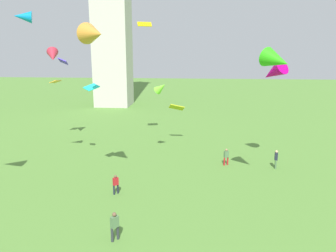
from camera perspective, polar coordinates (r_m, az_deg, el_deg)
name	(u,v)px	position (r m, az deg, el deg)	size (l,w,h in m)	color
person_0	(115,225)	(20.61, -9.17, -16.43)	(0.52, 0.53, 1.82)	#2D3338
person_1	(116,183)	(26.59, -9.00, -9.73)	(0.46, 0.45, 1.58)	#1E2333
person_2	(226,156)	(32.99, 9.99, -5.09)	(0.50, 0.41, 1.68)	red
person_3	(276,158)	(33.26, 18.11, -5.29)	(0.34, 0.55, 1.79)	#51754C
kite_flying_0	(55,82)	(42.37, -18.82, 7.25)	(1.02, 1.40, 0.52)	gold
kite_flying_2	(53,56)	(39.07, -19.24, 11.33)	(2.01, 2.47, 1.96)	#B9283B
kite_flying_3	(63,61)	(31.01, -17.63, 10.56)	(0.95, 1.10, 0.69)	#4525EE
kite_flying_4	(177,107)	(39.34, 1.49, 3.23)	(1.96, 1.36, 1.01)	#ADB416
kite_flying_5	(144,24)	(37.46, -4.07, 17.09)	(1.70, 1.32, 0.57)	#E4BB08
kite_flying_6	(23,17)	(29.94, -23.74, 16.87)	(1.63, 1.41, 1.02)	#0C83CB
kite_flying_7	(274,72)	(31.82, 17.75, 8.81)	(2.79, 2.91, 2.35)	#C2047F
kite_flying_8	(92,87)	(28.20, -13.04, 6.53)	(1.30, 1.33, 0.54)	#1BEED3
kite_flying_9	(94,34)	(23.93, -12.67, 15.23)	(2.62, 2.62, 1.63)	orange
kite_flying_10	(161,88)	(33.05, -1.20, 6.64)	(1.70, 1.50, 1.38)	#7CEC37
kite_flying_11	(277,60)	(24.24, 18.22, 10.70)	(2.45, 2.61, 1.81)	green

